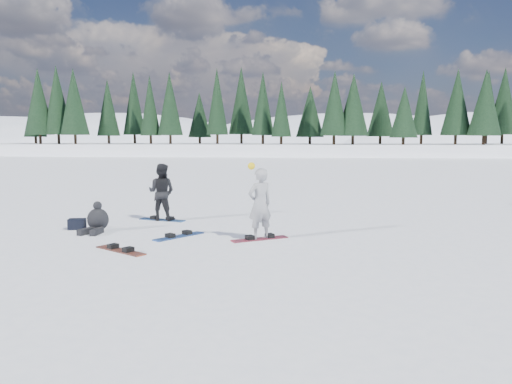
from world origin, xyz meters
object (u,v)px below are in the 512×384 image
Objects in this scene: snowboarder_woman at (260,204)px; gear_bag at (77,224)px; snowboard_loose_a at (179,236)px; snowboarder_man at (162,192)px; snowboard_loose_b at (121,251)px; seated_rider at (97,220)px.

gear_bag is (-5.22, 0.91, -0.77)m from snowboarder_woman.
snowboarder_woman is 2.31m from snowboard_loose_a.
snowboard_loose_b is (0.22, -4.16, -0.87)m from snowboarder_man.
snowboarder_woman is 1.11× the size of snowboarder_man.
snowboarder_woman is 1.31× the size of snowboard_loose_a.
seated_rider reaches higher than snowboard_loose_b.
gear_bag is at bearing 112.50° from snowboard_loose_a.
snowboarder_woman is 1.91× the size of seated_rider.
snowboard_loose_a is at bearing -13.96° from gear_bag.
snowboard_loose_b is at bearing -45.96° from seated_rider.
snowboard_loose_a is at bearing -1.80° from seated_rider.
gear_bag is (-1.96, -1.68, -0.73)m from snowboarder_man.
seated_rider is at bearing 156.76° from snowboard_loose_b.
gear_bag is 0.30× the size of snowboard_loose_a.
gear_bag reaches higher than snowboard_loose_a.
seated_rider is 2.28× the size of gear_bag.
gear_bag is at bearing 164.47° from snowboard_loose_b.
snowboarder_man is 2.68m from gear_bag.
snowboard_loose_a is 1.94m from snowboard_loose_b.
snowboarder_woman is at bearing -57.17° from snowboard_loose_a.
snowboarder_woman is 4.35× the size of gear_bag.
snowboarder_woman is 3.54m from snowboard_loose_b.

